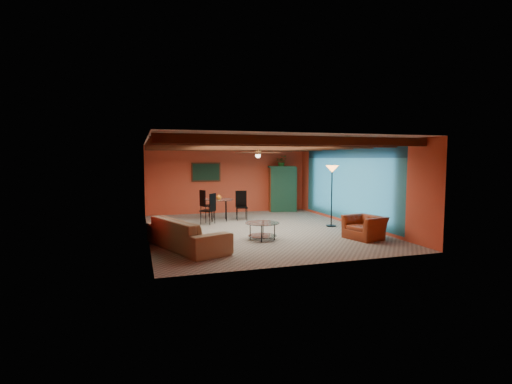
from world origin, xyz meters
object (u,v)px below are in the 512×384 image
object	(u,v)px
coffee_table	(262,231)
dining_table	(219,206)
floor_lamp	(332,196)
sofa	(187,233)
armoire	(282,189)
potted_plant	(282,162)
armchair	(365,227)
vase	(219,188)

from	to	relation	value
coffee_table	dining_table	bearing A→B (deg)	97.69
floor_lamp	sofa	bearing A→B (deg)	-160.84
dining_table	armoire	bearing A→B (deg)	28.38
potted_plant	floor_lamp	bearing A→B (deg)	-86.32
dining_table	floor_lamp	bearing A→B (deg)	-34.43
dining_table	armoire	size ratio (longest dim) A/B	1.11
armoire	floor_lamp	world-z (taller)	floor_lamp
armchair	vase	xyz separation A→B (m)	(-3.17, 4.20, 0.83)
sofa	potted_plant	bearing A→B (deg)	-61.63
potted_plant	vase	world-z (taller)	potted_plant
sofa	coffee_table	bearing A→B (deg)	-100.37
sofa	armoire	world-z (taller)	armoire
potted_plant	vase	bearing A→B (deg)	-151.62
sofa	coffee_table	xyz separation A→B (m)	(2.07, 0.42, -0.13)
coffee_table	vase	xyz separation A→B (m)	(-0.47, 3.47, 0.91)
armchair	coffee_table	size ratio (longest dim) A/B	1.05
sofa	armchair	xyz separation A→B (m)	(4.77, -0.31, -0.05)
coffee_table	floor_lamp	world-z (taller)	floor_lamp
armchair	coffee_table	bearing A→B (deg)	-120.48
coffee_table	armchair	bearing A→B (deg)	-15.20
coffee_table	dining_table	world-z (taller)	dining_table
armchair	armoire	distance (m)	5.85
sofa	armoire	size ratio (longest dim) A/B	1.39
floor_lamp	potted_plant	distance (m)	3.98
dining_table	armoire	xyz separation A→B (m)	(2.98, 1.61, 0.38)
armchair	sofa	bearing A→B (deg)	-109.03
floor_lamp	vase	xyz separation A→B (m)	(-3.23, 2.21, 0.16)
floor_lamp	vase	bearing A→B (deg)	145.57
sofa	vase	xyz separation A→B (m)	(1.60, 3.89, 0.78)
coffee_table	vase	bearing A→B (deg)	97.69
coffee_table	armoire	bearing A→B (deg)	63.68
armoire	potted_plant	distance (m)	1.15
armchair	vase	world-z (taller)	vase
floor_lamp	potted_plant	world-z (taller)	potted_plant
coffee_table	vase	size ratio (longest dim) A/B	4.75
sofa	vase	world-z (taller)	vase
coffee_table	dining_table	distance (m)	3.51
coffee_table	potted_plant	size ratio (longest dim) A/B	1.87
armchair	armoire	size ratio (longest dim) A/B	0.53
sofa	coffee_table	world-z (taller)	sofa
coffee_table	sofa	bearing A→B (deg)	-168.53
sofa	coffee_table	distance (m)	2.12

